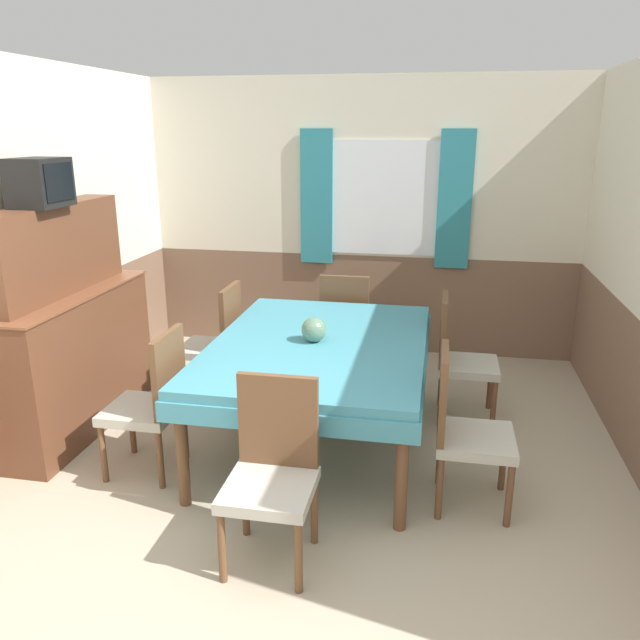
{
  "coord_description": "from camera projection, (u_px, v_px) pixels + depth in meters",
  "views": [
    {
      "loc": [
        0.75,
        -2.15,
        2.14
      ],
      "look_at": [
        -0.01,
        1.77,
        0.9
      ],
      "focal_mm": 35.0,
      "sensor_mm": 36.0,
      "label": 1
    }
  ],
  "objects": [
    {
      "name": "ground_plane",
      "position": [
        247.0,
        627.0,
        2.78
      ],
      "size": [
        16.0,
        16.0,
        0.0
      ],
      "primitive_type": "plane",
      "color": "tan"
    },
    {
      "name": "wall_back",
      "position": [
        362.0,
        218.0,
        5.96
      ],
      "size": [
        4.49,
        0.09,
        2.6
      ],
      "color": "silver",
      "rests_on": "ground_plane"
    },
    {
      "name": "wall_left",
      "position": [
        45.0,
        247.0,
        4.54
      ],
      "size": [
        0.05,
        4.17,
        2.6
      ],
      "color": "silver",
      "rests_on": "ground_plane"
    },
    {
      "name": "dining_table",
      "position": [
        319.0,
        355.0,
        4.26
      ],
      "size": [
        1.45,
        2.02,
        0.75
      ],
      "color": "teal",
      "rests_on": "ground_plane"
    },
    {
      "name": "chair_right_far",
      "position": [
        459.0,
        355.0,
        4.68
      ],
      "size": [
        0.44,
        0.44,
        0.95
      ],
      "rotation": [
        0.0,
        0.0,
        4.71
      ],
      "color": "brown",
      "rests_on": "ground_plane"
    },
    {
      "name": "chair_left_near",
      "position": [
        152.0,
        400.0,
        3.92
      ],
      "size": [
        0.44,
        0.44,
        0.95
      ],
      "rotation": [
        0.0,
        0.0,
        1.57
      ],
      "color": "brown",
      "rests_on": "ground_plane"
    },
    {
      "name": "chair_left_far",
      "position": [
        217.0,
        340.0,
        5.03
      ],
      "size": [
        0.44,
        0.44,
        0.95
      ],
      "rotation": [
        0.0,
        0.0,
        1.57
      ],
      "color": "brown",
      "rests_on": "ground_plane"
    },
    {
      "name": "chair_head_near",
      "position": [
        273.0,
        468.0,
        3.14
      ],
      "size": [
        0.44,
        0.44,
        0.95
      ],
      "rotation": [
        0.0,
        0.0,
        3.14
      ],
      "color": "brown",
      "rests_on": "ground_plane"
    },
    {
      "name": "chair_head_window",
      "position": [
        346.0,
        323.0,
        5.47
      ],
      "size": [
        0.44,
        0.44,
        0.95
      ],
      "color": "brown",
      "rests_on": "ground_plane"
    },
    {
      "name": "chair_right_near",
      "position": [
        463.0,
        426.0,
        3.57
      ],
      "size": [
        0.44,
        0.44,
        0.95
      ],
      "rotation": [
        0.0,
        0.0,
        4.71
      ],
      "color": "brown",
      "rests_on": "ground_plane"
    },
    {
      "name": "sideboard",
      "position": [
        70.0,
        336.0,
        4.47
      ],
      "size": [
        0.46,
        1.55,
        1.64
      ],
      "color": "brown",
      "rests_on": "ground_plane"
    },
    {
      "name": "tv",
      "position": [
        40.0,
        183.0,
        4.03
      ],
      "size": [
        0.29,
        0.37,
        0.31
      ],
      "color": "black",
      "rests_on": "sideboard"
    },
    {
      "name": "vase",
      "position": [
        314.0,
        330.0,
        4.19
      ],
      "size": [
        0.17,
        0.17,
        0.17
      ],
      "color": "slate",
      "rests_on": "dining_table"
    }
  ]
}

